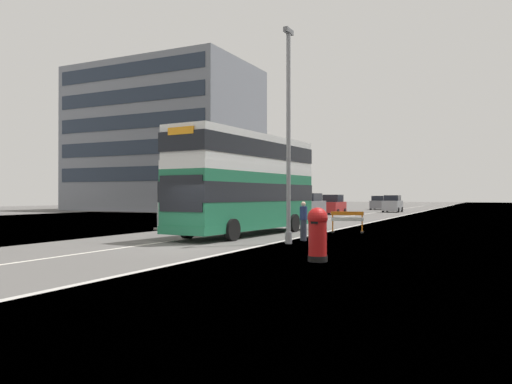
# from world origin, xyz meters

# --- Properties ---
(ground) EXTENTS (140.00, 280.00, 0.10)m
(ground) POSITION_xyz_m (0.60, 0.15, -0.05)
(ground) COLOR #565451
(double_decker_bus) EXTENTS (3.30, 11.10, 5.14)m
(double_decker_bus) POSITION_xyz_m (-0.37, 6.83, 2.74)
(double_decker_bus) COLOR #1E6B47
(double_decker_bus) RESTS_ON ground
(lamppost_foreground) EXTENTS (0.29, 0.70, 9.10)m
(lamppost_foreground) POSITION_xyz_m (3.39, 3.35, 4.31)
(lamppost_foreground) COLOR gray
(lamppost_foreground) RESTS_ON ground
(red_pillar_postbox) EXTENTS (0.63, 0.63, 1.67)m
(red_pillar_postbox) POSITION_xyz_m (6.34, -1.47, 0.92)
(red_pillar_postbox) COLOR black
(red_pillar_postbox) RESTS_ON ground
(roadworks_barrier) EXTENTS (1.77, 0.88, 1.16)m
(roadworks_barrier) POSITION_xyz_m (3.95, 10.41, 0.74)
(roadworks_barrier) COLOR orange
(roadworks_barrier) RESTS_ON ground
(construction_site_fence) EXTENTS (0.44, 17.20, 2.16)m
(construction_site_fence) POSITION_xyz_m (-6.83, 16.30, 1.03)
(construction_site_fence) COLOR #A8AAAD
(construction_site_fence) RESTS_ON ground
(car_oncoming_near) EXTENTS (1.94, 4.31, 2.23)m
(car_oncoming_near) POSITION_xyz_m (-4.08, 26.52, 1.05)
(car_oncoming_near) COLOR slate
(car_oncoming_near) RESTS_ON ground
(car_receding_mid) EXTENTS (2.01, 4.09, 2.11)m
(car_receding_mid) POSITION_xyz_m (-4.73, 35.70, 0.98)
(car_receding_mid) COLOR maroon
(car_receding_mid) RESTS_ON ground
(car_receding_far) EXTENTS (2.01, 3.93, 2.05)m
(car_receding_far) POSITION_xyz_m (-0.27, 45.37, 0.97)
(car_receding_far) COLOR gray
(car_receding_far) RESTS_ON ground
(car_far_side) EXTENTS (1.99, 4.08, 1.97)m
(car_far_side) POSITION_xyz_m (-3.99, 55.05, 0.93)
(car_far_side) COLOR slate
(car_far_side) RESTS_ON ground
(bare_tree_far_verge_near) EXTENTS (3.06, 2.89, 3.86)m
(bare_tree_far_verge_near) POSITION_xyz_m (-14.08, 46.33, 1.91)
(bare_tree_far_verge_near) COLOR #4C3D2D
(bare_tree_far_verge_near) RESTS_ON ground
(bare_tree_far_verge_mid) EXTENTS (3.61, 2.64, 4.17)m
(bare_tree_far_verge_mid) POSITION_xyz_m (-16.56, 46.21, 2.24)
(bare_tree_far_verge_mid) COLOR #4C3D2D
(bare_tree_far_verge_mid) RESTS_ON ground
(pedestrian_at_kerb) EXTENTS (0.34, 0.34, 1.76)m
(pedestrian_at_kerb) POSITION_xyz_m (3.46, 4.93, 0.89)
(pedestrian_at_kerb) COLOR #2D3342
(pedestrian_at_kerb) RESTS_ON ground
(backdrop_office_block) EXTENTS (24.09, 15.47, 19.53)m
(backdrop_office_block) POSITION_xyz_m (-30.32, 40.29, 9.77)
(backdrop_office_block) COLOR gray
(backdrop_office_block) RESTS_ON ground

